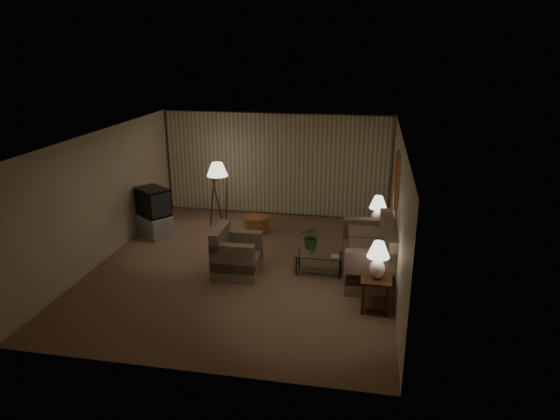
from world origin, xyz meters
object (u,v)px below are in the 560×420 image
object	(u,v)px
side_table_near	(376,288)
tv_cabinet	(155,225)
sofa	(368,255)
coffee_table	(319,260)
side_table_far	(376,234)
crt_tv	(153,202)
table_lamp_far	(378,208)
vase	(312,250)
floor_lamp	(218,193)
table_lamp_near	(378,257)
armchair	(237,256)
ottoman	(257,224)

from	to	relation	value
side_table_near	tv_cabinet	distance (m)	5.82
sofa	coffee_table	bearing A→B (deg)	-88.54
side_table_far	tv_cabinet	bearing A→B (deg)	179.86
side_table_near	crt_tv	bearing A→B (deg)	153.32
table_lamp_far	vase	world-z (taller)	table_lamp_far
side_table_near	crt_tv	xyz separation A→B (m)	(-5.20, 2.61, 0.42)
sofa	table_lamp_far	size ratio (longest dim) A/B	3.16
tv_cabinet	floor_lamp	xyz separation A→B (m)	(1.31, 0.96, 0.59)
side_table_near	table_lamp_near	world-z (taller)	table_lamp_near
coffee_table	tv_cabinet	distance (m)	4.31
vase	floor_lamp	bearing A→B (deg)	138.58
side_table_far	table_lamp_far	distance (m)	0.59
coffee_table	sofa	bearing A→B (deg)	5.94
table_lamp_far	vase	xyz separation A→B (m)	(-1.26, -1.35, -0.51)
sofa	table_lamp_far	bearing A→B (deg)	168.68
armchair	table_lamp_near	world-z (taller)	table_lamp_near
armchair	side_table_near	bearing A→B (deg)	-109.75
table_lamp_near	tv_cabinet	world-z (taller)	table_lamp_near
side_table_far	ottoman	bearing A→B (deg)	167.26
side_table_far	coffee_table	size ratio (longest dim) A/B	0.61
armchair	table_lamp_near	xyz separation A→B (m)	(2.70, -0.92, 0.61)
floor_lamp	coffee_table	bearing A→B (deg)	-39.84
table_lamp_near	ottoman	world-z (taller)	table_lamp_near
tv_cabinet	floor_lamp	distance (m)	1.73
sofa	tv_cabinet	xyz separation A→B (m)	(-5.05, 1.26, -0.18)
sofa	side_table_near	xyz separation A→B (m)	(0.15, -1.35, -0.02)
tv_cabinet	ottoman	size ratio (longest dim) A/B	1.77
sofa	table_lamp_far	world-z (taller)	table_lamp_far
tv_cabinet	floor_lamp	bearing A→B (deg)	72.57
side_table_far	ottoman	xyz separation A→B (m)	(-2.84, 0.64, -0.20)
table_lamp_far	crt_tv	world-z (taller)	table_lamp_far
coffee_table	tv_cabinet	world-z (taller)	tv_cabinet
tv_cabinet	crt_tv	xyz separation A→B (m)	(0.00, 0.00, 0.58)
side_table_far	floor_lamp	bearing A→B (deg)	166.02
armchair	coffee_table	xyz separation A→B (m)	(1.59, 0.33, -0.11)
armchair	side_table_near	distance (m)	2.85
table_lamp_near	floor_lamp	bearing A→B (deg)	137.47
sofa	table_lamp_far	xyz separation A→B (m)	(0.15, 1.25, 0.56)
sofa	tv_cabinet	world-z (taller)	sofa
side_table_near	vase	xyz separation A→B (m)	(-1.26, 1.25, 0.08)
armchair	floor_lamp	distance (m)	2.94
vase	table_lamp_near	bearing A→B (deg)	-44.74
sofa	crt_tv	world-z (taller)	crt_tv
armchair	crt_tv	xyz separation A→B (m)	(-2.50, 1.70, 0.45)
crt_tv	ottoman	bearing A→B (deg)	51.43
table_lamp_far	floor_lamp	xyz separation A→B (m)	(-3.89, 0.97, -0.15)
sofa	side_table_far	distance (m)	1.26
armchair	table_lamp_near	distance (m)	2.91
sofa	crt_tv	size ratio (longest dim) A/B	2.21
side_table_far	floor_lamp	world-z (taller)	floor_lamp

